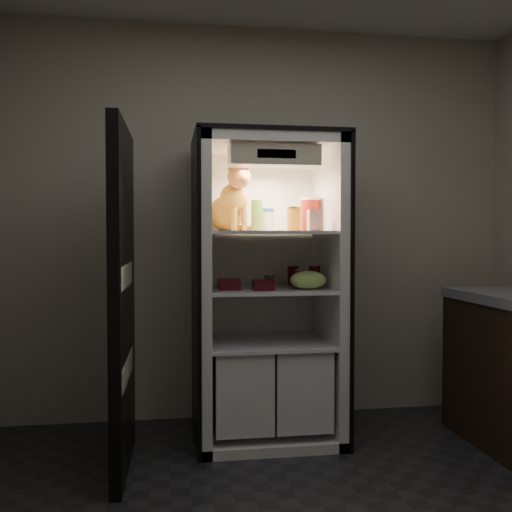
{
  "coord_description": "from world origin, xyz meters",
  "views": [
    {
      "loc": [
        -0.61,
        -2.13,
        1.26
      ],
      "look_at": [
        -0.07,
        1.32,
        1.14
      ],
      "focal_mm": 40.0,
      "sensor_mm": 36.0,
      "label": 1
    }
  ],
  "objects_px": {
    "tabby_cat": "(230,205)",
    "refrigerator": "(266,310)",
    "grape_bag": "(308,280)",
    "berry_box_left": "(229,284)",
    "salsa_jar": "(294,219)",
    "soda_can_a": "(293,275)",
    "soda_can_b": "(314,276)",
    "berry_box_right": "(263,285)",
    "cream_carton": "(314,220)",
    "mayo_tub": "(266,220)",
    "condiment_jar": "(269,280)",
    "pepper_jar": "(311,214)",
    "parmesan_shaker": "(257,216)",
    "soda_can_c": "(300,279)"
  },
  "relations": [
    {
      "from": "soda_can_b",
      "to": "berry_box_right",
      "type": "bearing_deg",
      "value": -153.5
    },
    {
      "from": "salsa_jar",
      "to": "berry_box_left",
      "type": "height_order",
      "value": "salsa_jar"
    },
    {
      "from": "tabby_cat",
      "to": "pepper_jar",
      "type": "xyz_separation_m",
      "value": [
        0.52,
        -0.01,
        -0.05
      ]
    },
    {
      "from": "refrigerator",
      "to": "cream_carton",
      "type": "height_order",
      "value": "refrigerator"
    },
    {
      "from": "salsa_jar",
      "to": "soda_can_a",
      "type": "distance_m",
      "value": 0.4
    },
    {
      "from": "tabby_cat",
      "to": "soda_can_c",
      "type": "distance_m",
      "value": 0.63
    },
    {
      "from": "tabby_cat",
      "to": "mayo_tub",
      "type": "xyz_separation_m",
      "value": [
        0.23,
        0.0,
        -0.09
      ]
    },
    {
      "from": "condiment_jar",
      "to": "berry_box_right",
      "type": "xyz_separation_m",
      "value": [
        -0.07,
        -0.17,
        -0.01
      ]
    },
    {
      "from": "refrigerator",
      "to": "soda_can_a",
      "type": "bearing_deg",
      "value": 22.73
    },
    {
      "from": "parmesan_shaker",
      "to": "berry_box_left",
      "type": "relative_size",
      "value": 1.53
    },
    {
      "from": "cream_carton",
      "to": "grape_bag",
      "type": "distance_m",
      "value": 0.36
    },
    {
      "from": "parmesan_shaker",
      "to": "cream_carton",
      "type": "distance_m",
      "value": 0.37
    },
    {
      "from": "cream_carton",
      "to": "soda_can_b",
      "type": "relative_size",
      "value": 0.9
    },
    {
      "from": "mayo_tub",
      "to": "condiment_jar",
      "type": "bearing_deg",
      "value": -86.42
    },
    {
      "from": "parmesan_shaker",
      "to": "cream_carton",
      "type": "bearing_deg",
      "value": -32.89
    },
    {
      "from": "refrigerator",
      "to": "tabby_cat",
      "type": "relative_size",
      "value": 4.33
    },
    {
      "from": "pepper_jar",
      "to": "condiment_jar",
      "type": "height_order",
      "value": "pepper_jar"
    },
    {
      "from": "pepper_jar",
      "to": "berry_box_left",
      "type": "bearing_deg",
      "value": -161.48
    },
    {
      "from": "tabby_cat",
      "to": "soda_can_b",
      "type": "relative_size",
      "value": 3.19
    },
    {
      "from": "cream_carton",
      "to": "berry_box_left",
      "type": "distance_m",
      "value": 0.63
    },
    {
      "from": "tabby_cat",
      "to": "soda_can_a",
      "type": "relative_size",
      "value": 3.38
    },
    {
      "from": "soda_can_b",
      "to": "soda_can_c",
      "type": "relative_size",
      "value": 1.19
    },
    {
      "from": "parmesan_shaker",
      "to": "berry_box_right",
      "type": "distance_m",
      "value": 0.45
    },
    {
      "from": "soda_can_a",
      "to": "berry_box_right",
      "type": "bearing_deg",
      "value": -129.79
    },
    {
      "from": "soda_can_a",
      "to": "grape_bag",
      "type": "height_order",
      "value": "soda_can_a"
    },
    {
      "from": "soda_can_a",
      "to": "soda_can_b",
      "type": "bearing_deg",
      "value": -46.14
    },
    {
      "from": "refrigerator",
      "to": "soda_can_a",
      "type": "relative_size",
      "value": 14.62
    },
    {
      "from": "cream_carton",
      "to": "condiment_jar",
      "type": "relative_size",
      "value": 1.39
    },
    {
      "from": "tabby_cat",
      "to": "soda_can_a",
      "type": "xyz_separation_m",
      "value": [
        0.41,
        0.04,
        -0.45
      ]
    },
    {
      "from": "salsa_jar",
      "to": "grape_bag",
      "type": "relative_size",
      "value": 0.68
    },
    {
      "from": "salsa_jar",
      "to": "soda_can_c",
      "type": "relative_size",
      "value": 1.31
    },
    {
      "from": "berry_box_left",
      "to": "parmesan_shaker",
      "type": "bearing_deg",
      "value": 33.62
    },
    {
      "from": "soda_can_a",
      "to": "berry_box_left",
      "type": "bearing_deg",
      "value": -151.91
    },
    {
      "from": "tabby_cat",
      "to": "grape_bag",
      "type": "relative_size",
      "value": 1.97
    },
    {
      "from": "tabby_cat",
      "to": "condiment_jar",
      "type": "bearing_deg",
      "value": -40.76
    },
    {
      "from": "berry_box_left",
      "to": "refrigerator",
      "type": "bearing_deg",
      "value": 31.94
    },
    {
      "from": "refrigerator",
      "to": "berry_box_right",
      "type": "xyz_separation_m",
      "value": [
        -0.05,
        -0.21,
        0.18
      ]
    },
    {
      "from": "soda_can_b",
      "to": "condiment_jar",
      "type": "xyz_separation_m",
      "value": [
        -0.29,
        -0.01,
        -0.02
      ]
    },
    {
      "from": "refrigerator",
      "to": "cream_carton",
      "type": "bearing_deg",
      "value": -42.65
    },
    {
      "from": "grape_bag",
      "to": "berry_box_left",
      "type": "relative_size",
      "value": 1.78
    },
    {
      "from": "tabby_cat",
      "to": "refrigerator",
      "type": "bearing_deg",
      "value": -30.66
    },
    {
      "from": "refrigerator",
      "to": "mayo_tub",
      "type": "xyz_separation_m",
      "value": [
        0.01,
        0.04,
        0.57
      ]
    },
    {
      "from": "condiment_jar",
      "to": "berry_box_right",
      "type": "bearing_deg",
      "value": -112.05
    },
    {
      "from": "refrigerator",
      "to": "condiment_jar",
      "type": "relative_size",
      "value": 21.19
    },
    {
      "from": "refrigerator",
      "to": "salsa_jar",
      "type": "bearing_deg",
      "value": -26.07
    },
    {
      "from": "salsa_jar",
      "to": "condiment_jar",
      "type": "distance_m",
      "value": 0.41
    },
    {
      "from": "refrigerator",
      "to": "soda_can_b",
      "type": "xyz_separation_m",
      "value": [
        0.3,
        -0.04,
        0.22
      ]
    },
    {
      "from": "condiment_jar",
      "to": "cream_carton",
      "type": "bearing_deg",
      "value": -38.05
    },
    {
      "from": "grape_bag",
      "to": "berry_box_left",
      "type": "distance_m",
      "value": 0.47
    },
    {
      "from": "salsa_jar",
      "to": "berry_box_right",
      "type": "bearing_deg",
      "value": -148.14
    }
  ]
}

